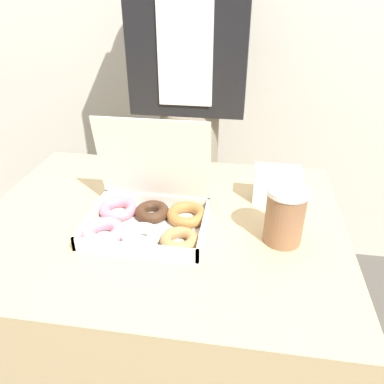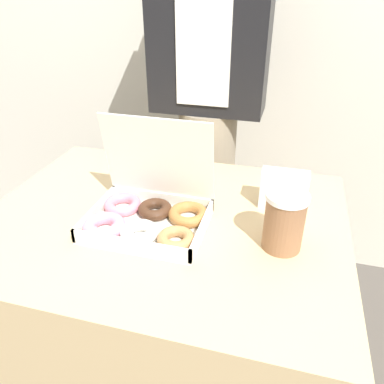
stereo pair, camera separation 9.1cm
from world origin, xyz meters
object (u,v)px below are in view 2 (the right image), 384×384
coffee_cup (284,221)px  person_customer (208,97)px  napkin_holder (284,190)px  donut_box (148,212)px

coffee_cup → person_customer: person_customer is taller
coffee_cup → person_customer: bearing=117.8°
napkin_holder → donut_box: bearing=-151.0°
donut_box → person_customer: size_ratio=0.19×
donut_box → person_customer: 0.63m
coffee_cup → person_customer: 0.71m
donut_box → napkin_holder: bearing=29.0°
napkin_holder → coffee_cup: bearing=-87.1°
donut_box → coffee_cup: 0.34m
donut_box → coffee_cup: size_ratio=2.25×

